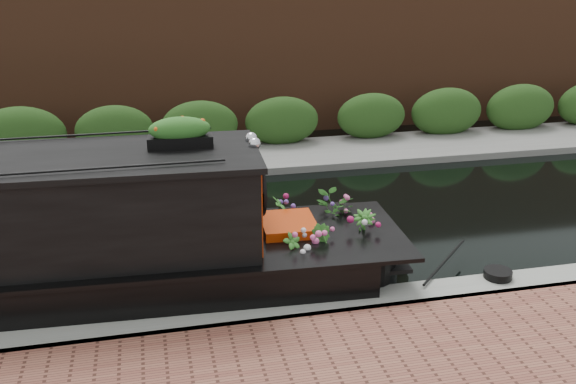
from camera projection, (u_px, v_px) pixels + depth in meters
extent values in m
plane|color=black|center=(232.00, 231.00, 11.94)|extent=(80.00, 80.00, 0.00)
cube|color=gray|center=(266.00, 325.00, 8.93)|extent=(40.00, 0.60, 0.50)
cube|color=slate|center=(209.00, 164.00, 15.78)|extent=(40.00, 2.40, 0.34)
cube|color=#224416|center=(205.00, 153.00, 16.61)|extent=(40.00, 1.10, 2.80)
cube|color=#542F1C|center=(198.00, 133.00, 18.53)|extent=(40.00, 1.00, 8.00)
cube|color=#B93307|center=(253.00, 193.00, 9.63)|extent=(0.15, 1.82, 1.40)
cube|color=black|center=(162.00, 220.00, 8.47)|extent=(0.93, 0.08, 0.57)
cube|color=#B93307|center=(288.00, 236.00, 10.00)|extent=(0.87, 0.97, 0.52)
sphere|color=silver|center=(255.00, 144.00, 9.21)|extent=(0.19, 0.19, 0.19)
sphere|color=silver|center=(251.00, 138.00, 9.48)|extent=(0.19, 0.19, 0.19)
cube|color=black|center=(180.00, 142.00, 9.11)|extent=(0.93, 0.32, 0.17)
ellipsoid|color=#D15417|center=(179.00, 127.00, 9.04)|extent=(1.01, 0.30, 0.25)
imported|color=#2E6B23|center=(292.00, 252.00, 9.39)|extent=(0.36, 0.32, 0.58)
imported|color=#2E6B23|center=(323.00, 246.00, 9.52)|extent=(0.45, 0.43, 0.63)
imported|color=#2E6B23|center=(336.00, 213.00, 10.63)|extent=(0.64, 0.56, 0.71)
imported|color=#2E6B23|center=(363.00, 231.00, 9.97)|extent=(0.53, 0.53, 0.67)
imported|color=#2E6B23|center=(279.00, 214.00, 10.69)|extent=(0.31, 0.38, 0.62)
cylinder|color=brown|center=(395.00, 255.00, 10.56)|extent=(0.38, 0.36, 0.38)
cylinder|color=black|center=(498.00, 274.00, 9.69)|extent=(0.42, 0.42, 0.12)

